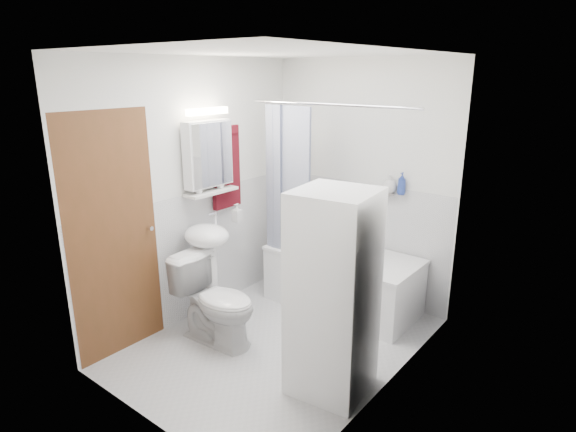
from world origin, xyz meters
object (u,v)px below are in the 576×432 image
Objects in this scene: sink at (208,251)px; washer_dryer at (333,294)px; bathtub at (342,277)px; toilet at (216,302)px.

washer_dryer is at bearing -5.20° from sink.
washer_dryer is (1.43, -0.13, 0.05)m from sink.
bathtub is at bearing 51.51° from sink.
washer_dryer is at bearing -89.94° from toilet.
sink is 1.37× the size of toilet.
washer_dryer reaches higher than toilet.
bathtub is at bearing -26.19° from toilet.
washer_dryer is at bearing -61.54° from bathtub.
washer_dryer is (0.62, -1.15, 0.44)m from bathtub.
sink is at bearing 52.22° from toilet.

